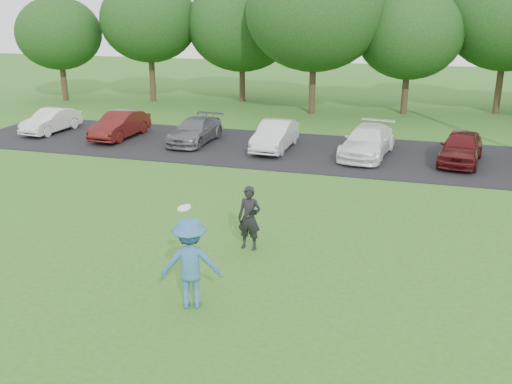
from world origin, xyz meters
The scene contains 6 objects.
ground centered at (0.00, 0.00, 0.00)m, with size 100.00×100.00×0.00m, color #33641C.
parking_lot centered at (0.00, 13.00, 0.01)m, with size 32.00×6.50×0.03m, color black.
frisbee_player centered at (-0.28, -0.30, 0.97)m, with size 1.42×1.10×2.23m.
camera_bystander centered at (0.03, 2.81, 0.83)m, with size 0.63×0.45×1.66m.
parked_cars centered at (0.57, 12.97, 0.61)m, with size 27.52×4.33×1.24m.
tree_row centered at (1.51, 22.76, 4.91)m, with size 42.39×9.85×8.64m.
Camera 1 is at (3.95, -10.04, 6.03)m, focal length 40.00 mm.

